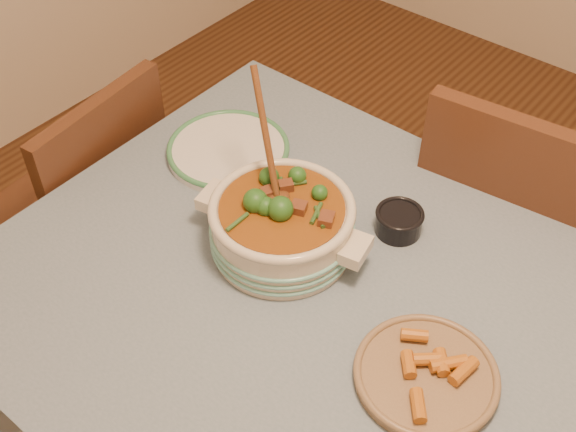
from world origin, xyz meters
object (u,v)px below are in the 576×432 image
at_px(stew_casserole, 282,222).
at_px(white_plate, 228,149).
at_px(fried_plate, 426,374).
at_px(chair_left, 91,203).
at_px(condiment_bowl, 399,220).
at_px(dining_table, 399,376).
at_px(chair_far, 511,231).

height_order(stew_casserole, white_plate, stew_casserole).
xyz_separation_m(white_plate, fried_plate, (0.68, -0.23, 0.00)).
bearing_deg(chair_left, stew_casserole, 85.54).
distance_m(stew_casserole, condiment_bowl, 0.25).
bearing_deg(white_plate, stew_casserole, -27.44).
relative_size(white_plate, condiment_bowl, 3.39).
relative_size(dining_table, condiment_bowl, 15.38).
xyz_separation_m(dining_table, condiment_bowl, (-0.17, 0.24, 0.12)).
relative_size(dining_table, chair_left, 1.93).
bearing_deg(fried_plate, condiment_bowl, 130.77).
bearing_deg(chair_left, fried_plate, 80.31).
height_order(fried_plate, chair_left, chair_left).
xyz_separation_m(condiment_bowl, chair_left, (-0.82, -0.21, -0.29)).
bearing_deg(stew_casserole, white_plate, 152.56).
bearing_deg(stew_casserole, condiment_bowl, 50.16).
distance_m(dining_table, fried_plate, 0.13).
distance_m(stew_casserole, white_plate, 0.33).
relative_size(dining_table, white_plate, 4.53).
height_order(white_plate, condiment_bowl, condiment_bowl).
bearing_deg(dining_table, chair_left, 178.05).
xyz_separation_m(white_plate, chair_left, (-0.37, -0.17, -0.28)).
relative_size(fried_plate, chair_left, 0.34).
xyz_separation_m(stew_casserole, condiment_bowl, (0.16, 0.19, -0.04)).
xyz_separation_m(fried_plate, chair_left, (-1.06, 0.06, -0.28)).
bearing_deg(condiment_bowl, white_plate, -174.68).
bearing_deg(chair_far, dining_table, 87.67).
bearing_deg(stew_casserole, fried_plate, -12.05).
distance_m(white_plate, chair_far, 0.74).
bearing_deg(fried_plate, dining_table, 153.56).
relative_size(dining_table, fried_plate, 5.72).
bearing_deg(chair_far, chair_left, 24.55).
height_order(condiment_bowl, chair_far, chair_far).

